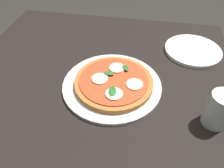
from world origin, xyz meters
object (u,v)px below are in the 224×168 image
at_px(serving_tray, 112,85).
at_px(glass_cup, 219,110).
at_px(pizza, 114,82).
at_px(plate_white, 193,50).
at_px(dining_table, 92,117).

distance_m(serving_tray, glass_cup, 0.34).
bearing_deg(pizza, serving_tray, 76.06).
bearing_deg(plate_white, dining_table, 133.54).
xyz_separation_m(serving_tray, glass_cup, (-0.10, -0.33, 0.05)).
distance_m(dining_table, serving_tray, 0.14).
xyz_separation_m(pizza, glass_cup, (-0.10, -0.32, 0.03)).
height_order(dining_table, plate_white, plate_white).
bearing_deg(serving_tray, glass_cup, -107.02).
relative_size(plate_white, glass_cup, 2.07).
bearing_deg(dining_table, pizza, -41.46).
relative_size(serving_tray, pizza, 1.27).
distance_m(pizza, glass_cup, 0.34).
distance_m(dining_table, plate_white, 0.51).
height_order(pizza, plate_white, pizza).
bearing_deg(serving_tray, plate_white, -48.57).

